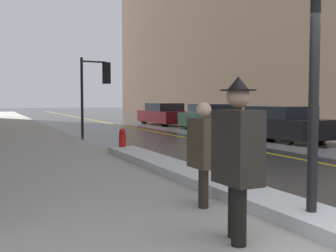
% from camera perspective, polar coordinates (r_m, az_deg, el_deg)
% --- Properties ---
extents(sidewalk_slab, '(4.00, 80.00, 0.01)m').
position_cam_1_polar(sidewalk_slab, '(17.82, -19.18, -1.47)').
color(sidewalk_slab, '#B2AFA8').
rests_on(sidewalk_slab, ground).
extents(road_centre_stripe, '(0.16, 80.00, 0.00)m').
position_cam_1_polar(road_centre_stripe, '(19.22, -1.04, -0.93)').
color(road_centre_stripe, gold).
rests_on(road_centre_stripe, ground).
extents(snow_bank_curb, '(0.77, 9.21, 0.18)m').
position_cam_1_polar(snow_bank_curb, '(7.92, 3.58, -6.75)').
color(snow_bank_curb, white).
rests_on(snow_bank_curb, ground).
extents(building_facade_right, '(6.00, 36.00, 15.66)m').
position_cam_1_polar(building_facade_right, '(30.28, 10.10, 15.56)').
color(building_facade_right, '#846B56').
rests_on(building_facade_right, ground).
extents(traffic_light_near, '(1.31, 0.43, 3.24)m').
position_cam_1_polar(traffic_light_near, '(17.98, -9.48, 6.13)').
color(traffic_light_near, black).
rests_on(traffic_light_near, ground).
extents(pedestrian_in_fedora, '(0.37, 0.55, 1.75)m').
position_cam_1_polar(pedestrian_in_fedora, '(4.45, 9.40, -3.56)').
color(pedestrian_in_fedora, black).
rests_on(pedestrian_in_fedora, ground).
extents(pedestrian_trailing, '(0.30, 0.49, 1.47)m').
position_cam_1_polar(pedestrian_trailing, '(5.92, 4.84, -3.11)').
color(pedestrian_trailing, '#2A241B').
rests_on(pedestrian_trailing, ground).
extents(parked_car_black, '(2.07, 4.33, 1.27)m').
position_cam_1_polar(parked_car_black, '(16.15, 14.76, 0.26)').
color(parked_car_black, black).
rests_on(parked_car_black, ground).
extents(parked_car_dark_green, '(2.24, 4.81, 1.31)m').
position_cam_1_polar(parked_car_dark_green, '(20.59, 6.10, 1.09)').
color(parked_car_dark_green, black).
rests_on(parked_car_dark_green, ground).
extents(parked_car_maroon, '(1.76, 4.66, 1.31)m').
position_cam_1_polar(parked_car_maroon, '(25.67, -0.61, 1.58)').
color(parked_car_maroon, '#600F14').
rests_on(parked_car_maroon, ground).
extents(fire_hydrant, '(0.20, 0.20, 0.70)m').
position_cam_1_polar(fire_hydrant, '(12.01, -6.20, -2.01)').
color(fire_hydrant, red).
rests_on(fire_hydrant, ground).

